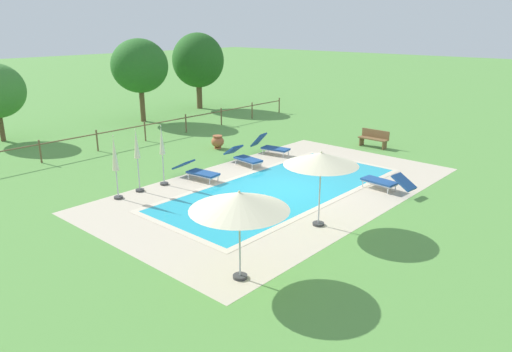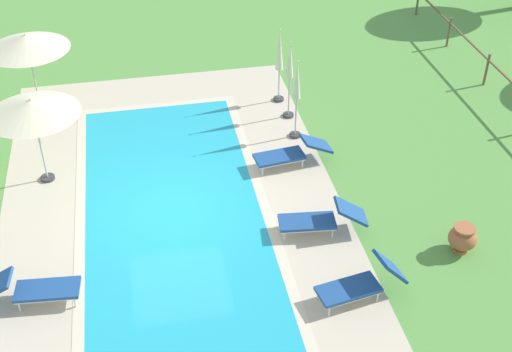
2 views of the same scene
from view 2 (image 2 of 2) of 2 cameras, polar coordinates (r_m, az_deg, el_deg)
The scene contains 14 objects.
ground_plane at distance 16.57m, azimuth -6.92°, elevation -2.93°, with size 160.00×160.00×0.00m, color #599342.
pool_deck_paving at distance 16.57m, azimuth -6.92°, elevation -2.92°, with size 13.96×8.15×0.01m, color beige.
swimming_pool_water at distance 16.57m, azimuth -6.92°, elevation -2.91°, with size 9.96×4.16×0.01m, color #23A8C1.
pool_coping_rim at distance 16.57m, azimuth -6.92°, elevation -2.90°, with size 10.44×4.64×0.01m.
sun_lounger_north_near_steps at distance 15.72m, azimuth 5.35°, elevation -3.61°, with size 0.81×2.08×0.80m.
sun_lounger_north_mid at distance 17.83m, azimuth 2.87°, elevation 1.91°, with size 0.85×2.13×0.72m.
sun_lounger_north_far at distance 14.27m, azimuth 8.73°, elevation -8.82°, with size 0.92×1.96×0.96m.
sun_lounger_north_end at distance 14.76m, azimuth -18.18°, elevation -8.94°, with size 0.78×2.09×0.76m.
patio_umbrella_open_foreground at distance 17.15m, azimuth -18.19°, elevation 5.46°, with size 2.26×2.26×2.37m.
patio_umbrella_open_by_bench at distance 20.78m, azimuth -18.59°, elevation 10.53°, with size 2.39×2.39×2.28m.
patio_umbrella_closed_row_west at distance 20.18m, azimuth 1.98°, elevation 9.94°, with size 0.32×0.32×2.32m.
patio_umbrella_closed_row_mid_west at distance 18.42m, azimuth 3.43°, elevation 7.18°, with size 0.32×0.32×2.34m.
patio_umbrella_closed_row_mid_east at distance 19.33m, azimuth 2.83°, elevation 8.86°, with size 0.32×0.32×2.37m.
terracotta_urn_near_fence at distance 15.84m, azimuth 16.86°, elevation -4.97°, with size 0.63×0.63×0.67m.
Camera 2 is at (12.90, -0.51, 10.40)m, focal length 47.95 mm.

